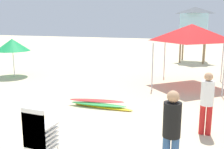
% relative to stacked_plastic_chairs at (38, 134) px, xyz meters
% --- Properties ---
extents(ground, '(80.00, 80.00, 0.00)m').
position_rel_stacked_plastic_chairs_xyz_m(ground, '(-0.92, 0.96, -0.74)').
color(ground, beige).
extents(stacked_plastic_chairs, '(0.48, 0.48, 1.29)m').
position_rel_stacked_plastic_chairs_xyz_m(stacked_plastic_chairs, '(0.00, 0.00, 0.00)').
color(stacked_plastic_chairs, white).
rests_on(stacked_plastic_chairs, ground).
extents(surfboard_pile, '(2.28, 0.68, 0.24)m').
position_rel_stacked_plastic_chairs_xyz_m(surfboard_pile, '(-0.50, 3.86, -0.63)').
color(surfboard_pile, yellow).
rests_on(surfboard_pile, ground).
extents(lifeguard_near_left, '(0.32, 0.32, 1.65)m').
position_rel_stacked_plastic_chairs_xyz_m(lifeguard_near_left, '(2.36, 0.71, 0.20)').
color(lifeguard_near_left, '#33598C').
rests_on(lifeguard_near_left, ground).
extents(lifeguard_near_center, '(0.32, 0.32, 1.61)m').
position_rel_stacked_plastic_chairs_xyz_m(lifeguard_near_center, '(2.89, 2.92, 0.18)').
color(lifeguard_near_center, red).
rests_on(lifeguard_near_center, ground).
extents(popup_canopy, '(2.79, 2.79, 2.74)m').
position_rel_stacked_plastic_chairs_xyz_m(popup_canopy, '(1.99, 8.15, 1.61)').
color(popup_canopy, '#B2B2B7').
rests_on(popup_canopy, ground).
extents(lifeguard_tower, '(1.98, 1.98, 3.87)m').
position_rel_stacked_plastic_chairs_xyz_m(lifeguard_tower, '(1.53, 15.66, 2.01)').
color(lifeguard_tower, olive).
rests_on(lifeguard_tower, ground).
extents(beach_umbrella_left, '(1.79, 1.79, 1.97)m').
position_rel_stacked_plastic_chairs_xyz_m(beach_umbrella_left, '(-6.81, 6.89, 0.91)').
color(beach_umbrella_left, beige).
rests_on(beach_umbrella_left, ground).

